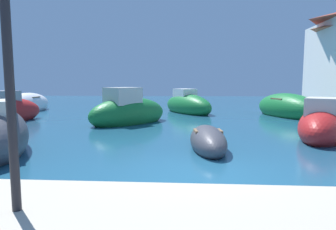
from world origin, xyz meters
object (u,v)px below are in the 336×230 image
(moored_boat_5, at_px, (187,105))
(moored_boat_7, at_px, (324,125))
(quayside_lamp_post, at_px, (7,35))
(moored_boat_1, at_px, (128,112))
(moored_boat_2, at_px, (208,141))
(moored_boat_6, at_px, (27,105))
(moored_boat_4, at_px, (287,108))

(moored_boat_5, bearing_deg, moored_boat_7, 0.00)
(moored_boat_7, height_order, quayside_lamp_post, quayside_lamp_post)
(moored_boat_1, relative_size, moored_boat_7, 1.00)
(moored_boat_5, height_order, quayside_lamp_post, quayside_lamp_post)
(moored_boat_2, distance_m, moored_boat_6, 17.63)
(moored_boat_4, distance_m, moored_boat_5, 6.76)
(moored_boat_1, height_order, quayside_lamp_post, quayside_lamp_post)
(moored_boat_1, bearing_deg, moored_boat_5, 10.96)
(moored_boat_4, xyz_separation_m, quayside_lamp_post, (-8.78, -15.90, 2.28))
(moored_boat_7, bearing_deg, moored_boat_2, 144.35)
(moored_boat_5, distance_m, moored_boat_6, 12.25)
(moored_boat_2, height_order, moored_boat_7, moored_boat_7)
(moored_boat_7, relative_size, quayside_lamp_post, 1.35)
(moored_boat_1, bearing_deg, quayside_lamp_post, -136.02)
(moored_boat_2, height_order, moored_boat_5, moored_boat_5)
(moored_boat_4, height_order, moored_boat_7, moored_boat_7)
(moored_boat_4, xyz_separation_m, moored_boat_5, (-6.48, 1.90, 0.01))
(moored_boat_6, distance_m, quayside_lamp_post, 20.63)
(moored_boat_2, bearing_deg, moored_boat_4, -35.34)
(moored_boat_1, xyz_separation_m, moored_boat_4, (9.69, 3.96, -0.06))
(moored_boat_6, bearing_deg, quayside_lamp_post, 29.79)
(moored_boat_6, height_order, quayside_lamp_post, quayside_lamp_post)
(moored_boat_1, xyz_separation_m, quayside_lamp_post, (0.91, -11.94, 2.21))
(moored_boat_2, relative_size, moored_boat_7, 0.63)
(moored_boat_7, bearing_deg, quayside_lamp_post, 165.16)
(moored_boat_6, bearing_deg, moored_boat_5, 90.18)
(moored_boat_2, relative_size, moored_boat_4, 0.54)
(quayside_lamp_post, bearing_deg, moored_boat_7, 46.98)
(moored_boat_5, height_order, moored_boat_7, moored_boat_5)
(moored_boat_1, xyz_separation_m, moored_boat_2, (3.88, -6.00, -0.32))
(moored_boat_5, xyz_separation_m, quayside_lamp_post, (-2.30, -17.80, 2.27))
(moored_boat_6, bearing_deg, moored_boat_7, 62.08)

